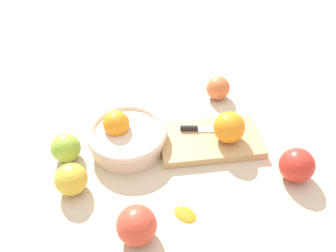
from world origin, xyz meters
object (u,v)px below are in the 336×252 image
Objects in this scene: cutting_board at (210,140)px; apple_back_left at (66,148)px; bowl at (126,135)px; knife at (202,129)px; apple_front_right at (297,165)px; apple_mid_left at (71,179)px; apple_back_right at (218,88)px; orange_on_board at (229,127)px; apple_front_left at (137,225)px.

apple_back_left reaches higher than cutting_board.
bowl reaches higher than knife.
bowl reaches higher than apple_front_right.
apple_mid_left is (-0.15, -0.10, -0.00)m from bowl.
apple_front_right reaches higher than apple_back_left.
apple_back_left is 0.46m from apple_back_right.
bowl is 2.80× the size of apple_back_left.
apple_front_right is at bearing -81.61° from apple_back_right.
apple_front_right is (0.50, -0.12, 0.00)m from apple_mid_left.
apple_mid_left is (-0.34, -0.07, 0.01)m from knife.
apple_back_right is (0.45, 0.20, -0.00)m from apple_mid_left.
apple_mid_left reaches higher than apple_back_right.
apple_back_right is at bearing 72.98° from orange_on_board.
orange_on_board reaches higher than apple_back_right.
apple_back_right is (0.06, 0.19, -0.03)m from orange_on_board.
apple_back_right is at bearing 13.05° from apple_back_left.
apple_front_left reaches higher than cutting_board.
bowl is 2.57× the size of orange_on_board.
orange_on_board reaches higher than apple_back_left.
apple_back_right is (0.30, 0.11, -0.00)m from bowl.
bowl is 2.49× the size of apple_front_left.
apple_back_left is (-0.35, 0.06, 0.02)m from cutting_board.
apple_front_right is (0.11, -0.14, -0.02)m from orange_on_board.
apple_mid_left is 0.91× the size of apple_front_right.
apple_mid_left is 0.51m from apple_front_right.
apple_mid_left is at bearing -155.40° from apple_back_right.
bowl is at bearing -1.94° from apple_back_left.
orange_on_board is (0.24, -0.08, 0.03)m from bowl.
apple_mid_left is at bearing -174.18° from cutting_board.
apple_front_left is at bearing -141.56° from cutting_board.
apple_front_right reaches higher than apple_back_right.
apple_front_left is 1.01× the size of apple_front_right.
apple_front_left is at bearing -135.78° from knife.
knife is at bearing 129.30° from apple_front_right.
apple_mid_left is at bearing -89.20° from apple_back_left.
apple_mid_left is 0.10m from apple_back_left.
bowl is 2.50× the size of apple_front_right.
cutting_board is at bearing -16.28° from bowl.
knife is at bearing -128.05° from apple_back_right.
apple_front_left reaches higher than apple_back_right.
apple_mid_left is at bearing 166.08° from apple_front_right.
knife is (0.19, -0.03, -0.01)m from bowl.
apple_front_left is 0.49m from apple_back_right.
cutting_board is 3.20× the size of apple_front_right.
apple_back_left is (-0.15, 0.01, -0.00)m from bowl.
bowl is 0.78× the size of cutting_board.
apple_mid_left is 1.01× the size of apple_back_left.
apple_back_right is at bearing 24.60° from apple_mid_left.
apple_front_left is 0.28m from apple_back_left.
apple_back_right is at bearing 51.95° from knife.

